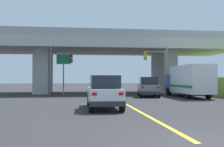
# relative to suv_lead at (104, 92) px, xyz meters

# --- Properties ---
(ground) EXTENTS (160.00, 160.00, 0.00)m
(ground) POSITION_rel_suv_lead_xyz_m (1.84, 18.57, -1.01)
(ground) COLOR #2B2B2D
(overpass_bridge) EXTENTS (33.77, 10.05, 7.60)m
(overpass_bridge) POSITION_rel_suv_lead_xyz_m (1.84, 18.57, 4.38)
(overpass_bridge) COLOR #B7B5AD
(overpass_bridge) RESTS_ON ground
(lane_divider_stripe) EXTENTS (0.20, 24.73, 0.01)m
(lane_divider_stripe) POSITION_rel_suv_lead_xyz_m (1.84, 3.46, -1.01)
(lane_divider_stripe) COLOR yellow
(lane_divider_stripe) RESTS_ON ground
(suv_lead) EXTENTS (1.93, 4.80, 2.02)m
(suv_lead) POSITION_rel_suv_lead_xyz_m (0.00, 0.00, 0.00)
(suv_lead) COLOR silver
(suv_lead) RESTS_ON ground
(suv_crossing) EXTENTS (2.59, 4.52, 2.02)m
(suv_crossing) POSITION_rel_suv_lead_xyz_m (5.48, 10.19, -0.00)
(suv_crossing) COLOR slate
(suv_crossing) RESTS_ON ground
(box_truck) EXTENTS (2.33, 7.56, 3.14)m
(box_truck) POSITION_rel_suv_lead_xyz_m (9.30, 9.06, 0.64)
(box_truck) COLOR navy
(box_truck) RESTS_ON ground
(sedan_oncoming) EXTENTS (1.87, 4.74, 2.02)m
(sedan_oncoming) POSITION_rel_suv_lead_xyz_m (1.18, 24.51, -0.00)
(sedan_oncoming) COLOR silver
(sedan_oncoming) RESTS_ON ground
(traffic_signal_nearside) EXTENTS (2.72, 0.36, 5.48)m
(traffic_signal_nearside) POSITION_rel_suv_lead_xyz_m (7.38, 12.65, 2.48)
(traffic_signal_nearside) COLOR slate
(traffic_signal_nearside) RESTS_ON ground
(traffic_signal_farside) EXTENTS (2.41, 0.36, 5.24)m
(traffic_signal_farside) POSITION_rel_suv_lead_xyz_m (-3.79, 12.53, 2.26)
(traffic_signal_farside) COLOR #56595E
(traffic_signal_farside) RESTS_ON ground
(highway_sign) EXTENTS (1.66, 0.17, 4.90)m
(highway_sign) POSITION_rel_suv_lead_xyz_m (-3.42, 15.34, 2.61)
(highway_sign) COLOR slate
(highway_sign) RESTS_ON ground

